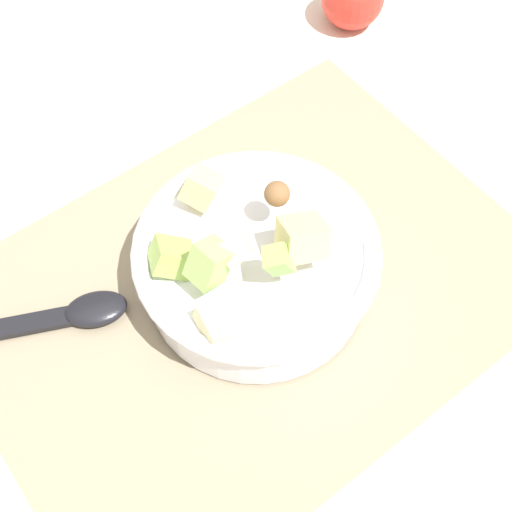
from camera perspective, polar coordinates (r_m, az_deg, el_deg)
The scene contains 4 objects.
ground_plane at distance 0.67m, azimuth -0.41°, elevation -2.71°, with size 2.40×2.40×0.00m, color silver.
placemat at distance 0.67m, azimuth -0.41°, elevation -2.58°, with size 0.51×0.38×0.01m, color gray.
salad_bowl at distance 0.63m, azimuth -0.07°, elevation -0.43°, with size 0.22×0.22×0.12m.
serving_spoon at distance 0.67m, azimuth -17.04°, elevation -4.99°, with size 0.23×0.12×0.01m.
Camera 1 is at (0.20, 0.26, 0.58)m, focal length 50.24 mm.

